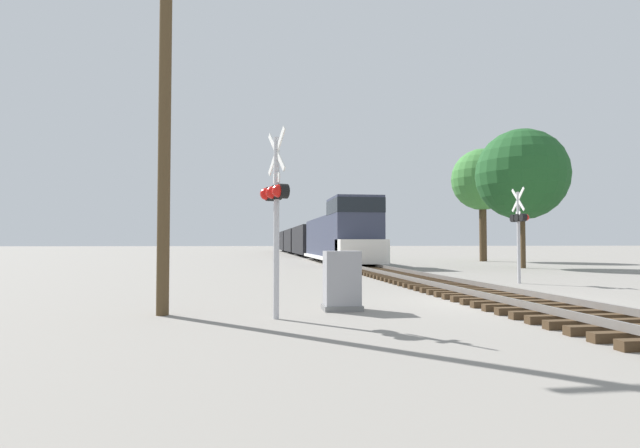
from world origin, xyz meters
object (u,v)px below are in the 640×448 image
crossing_signal_near (275,202)px  relay_cabinet (342,281)px  tree_mid_background (482,180)px  freight_train (306,240)px  utility_pole (165,111)px  tree_far_right (522,174)px  crossing_signal_far (519,223)px

crossing_signal_near → relay_cabinet: crossing_signal_near is taller
tree_mid_background → relay_cabinet: bearing=-121.8°
crossing_signal_near → relay_cabinet: (1.61, 1.14, -1.74)m
freight_train → crossing_signal_near: bearing=-97.3°
relay_cabinet → utility_pole: size_ratio=0.16×
freight_train → tree_far_right: (9.93, -29.35, 3.90)m
utility_pole → tree_mid_background: bearing=52.9°
crossing_signal_near → tree_far_right: bearing=120.1°
crossing_signal_far → relay_cabinet: crossing_signal_far is taller
crossing_signal_near → tree_far_right: tree_far_right is taller
crossing_signal_far → tree_mid_background: tree_mid_background is taller
relay_cabinet → tree_far_right: (14.38, 16.89, 5.05)m
utility_pole → tree_mid_background: 35.06m
freight_train → tree_mid_background: 23.03m
relay_cabinet → tree_mid_background: tree_mid_background is taller
utility_pole → relay_cabinet: bearing=3.8°
crossing_signal_far → utility_pole: utility_pole is taller
crossing_signal_far → tree_mid_background: size_ratio=0.39×
tree_mid_background → tree_far_right: bearing=-104.2°
crossing_signal_far → tree_mid_background: (8.98, 21.23, 4.45)m
relay_cabinet → utility_pole: 5.49m
tree_far_right → crossing_signal_near: bearing=-131.6°
freight_train → crossing_signal_near: freight_train is taller
crossing_signal_near → tree_mid_background: bearing=128.6°
tree_far_right → tree_mid_background: bearing=75.8°
crossing_signal_near → utility_pole: 3.24m
utility_pole → tree_mid_background: tree_mid_background is taller
relay_cabinet → tree_mid_background: 33.08m
utility_pole → crossing_signal_near: bearing=-20.4°
crossing_signal_near → tree_far_right: size_ratio=0.46×
freight_train → crossing_signal_near: 47.78m
crossing_signal_near → relay_cabinet: size_ratio=2.86×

